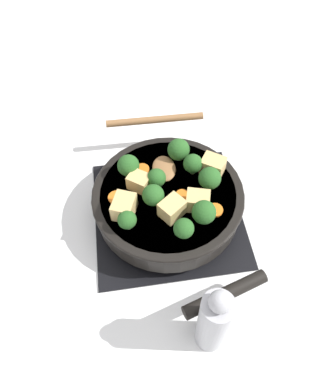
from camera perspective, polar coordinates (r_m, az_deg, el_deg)
name	(u,v)px	position (r m, az deg, el deg)	size (l,w,h in m)	color
ground_plane	(168,214)	(0.81, 0.00, -3.38)	(2.40, 2.40, 0.00)	white
front_burner_grate	(168,211)	(0.80, 0.00, -2.91)	(0.31, 0.31, 0.03)	black
skillet_pan	(168,200)	(0.76, 0.07, -1.18)	(0.40, 0.30, 0.05)	black
wooden_spoon	(160,140)	(0.82, -1.19, 7.91)	(0.19, 0.22, 0.02)	olive
tofu_cube_center_large	(173,208)	(0.70, 0.75, -2.51)	(0.04, 0.04, 0.04)	#DBB770
tofu_cube_near_handle	(139,182)	(0.74, -4.40, 1.57)	(0.04, 0.03, 0.03)	#DBB770
tofu_cube_east_chunk	(198,201)	(0.71, 4.58, -1.38)	(0.04, 0.03, 0.03)	#DBB770
tofu_cube_west_chunk	(213,165)	(0.76, 6.87, 4.03)	(0.05, 0.04, 0.04)	#DBB770
tofu_cube_back_piece	(124,207)	(0.70, -6.71, -2.26)	(0.05, 0.04, 0.04)	#DBB770
broccoli_floret_near_spoon	(184,229)	(0.67, 2.41, -5.59)	(0.04, 0.04, 0.04)	#709956
broccoli_floret_center_top	(127,220)	(0.68, -6.25, -4.25)	(0.04, 0.04, 0.04)	#709956
broccoli_floret_east_rim	(179,150)	(0.77, 1.62, 6.46)	(0.05, 0.05, 0.05)	#709956
broccoli_floret_west_rim	(210,180)	(0.73, 6.44, 1.84)	(0.04, 0.04, 0.05)	#709956
broccoli_floret_north_edge	(153,195)	(0.70, -2.27, -0.50)	(0.04, 0.04, 0.05)	#709956
broccoli_floret_south_cluster	(157,178)	(0.73, -1.76, 2.14)	(0.04, 0.04, 0.04)	#709956
broccoli_floret_mid_floret	(128,166)	(0.75, -6.06, 4.01)	(0.04, 0.04, 0.05)	#709956
broccoli_floret_small_inner	(193,164)	(0.75, 3.81, 4.32)	(0.04, 0.04, 0.05)	#709956
broccoli_floret_tall_stem	(204,212)	(0.68, 5.50, -3.11)	(0.05, 0.05, 0.05)	#709956
carrot_slice_orange_thin	(116,196)	(0.74, -7.93, -0.64)	(0.03, 0.03, 0.01)	orange
carrot_slice_near_center	(182,195)	(0.73, 2.19, -0.50)	(0.03, 0.03, 0.01)	orange
carrot_slice_edge_slice	(142,169)	(0.77, -3.95, 3.47)	(0.03, 0.03, 0.01)	orange
carrot_slice_under_broccoli	(215,210)	(0.72, 7.21, -2.74)	(0.03, 0.03, 0.01)	orange
pepper_mill	(214,321)	(0.62, 7.02, -18.95)	(0.05, 0.05, 0.19)	#B2B2B7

